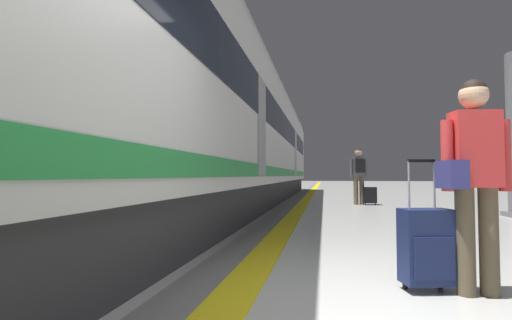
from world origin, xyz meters
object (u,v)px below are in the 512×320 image
high_speed_train (239,126)px  traveller_foreground (473,169)px  passenger_near (359,171)px  suitcase_near (370,195)px  rolling_suitcase_foreground (427,246)px

high_speed_train → traveller_foreground: (3.84, -8.68, -1.55)m
high_speed_train → passenger_near: high_speed_train is taller
traveller_foreground → suitcase_near: 8.78m
high_speed_train → passenger_near: bearing=2.4°
passenger_near → suitcase_near: (0.32, -0.08, -0.74)m
high_speed_train → rolling_suitcase_foreground: size_ratio=26.36×
traveller_foreground → passenger_near: bearing=90.4°
passenger_near → high_speed_train: bearing=-177.6°
traveller_foreground → high_speed_train: bearing=113.9°
suitcase_near → rolling_suitcase_foreground: bearing=-93.8°
traveller_foreground → suitcase_near: traveller_foreground is taller
high_speed_train → traveller_foreground: size_ratio=16.59×
traveller_foreground → passenger_near: size_ratio=0.94×
rolling_suitcase_foreground → suitcase_near: bearing=86.2°
traveller_foreground → passenger_near: (-0.07, 8.84, 0.09)m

